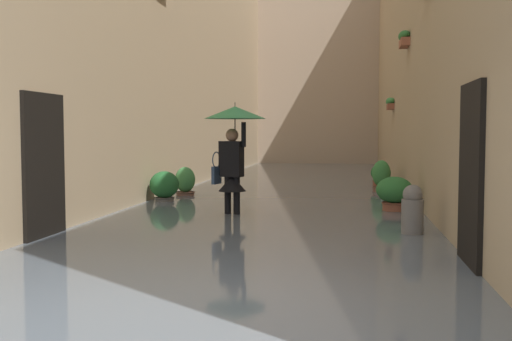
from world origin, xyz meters
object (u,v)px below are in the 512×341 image
Objects in this scene: potted_plant_far_left at (381,177)px; potted_plant_near_right at (164,188)px; potted_plant_near_left at (394,195)px; potted_plant_mid_left at (381,179)px; person_wading at (234,137)px; potted_plant_far_right at (185,184)px; mooring_bollard at (412,215)px.

potted_plant_near_right is at bearing 40.32° from potted_plant_far_left.
potted_plant_far_left is 6.24m from potted_plant_near_right.
potted_plant_near_left is at bearing 89.95° from potted_plant_far_left.
potted_plant_far_left is at bearing -139.68° from potted_plant_near_right.
potted_plant_mid_left is at bearing 87.69° from potted_plant_far_left.
person_wading is 3.68m from potted_plant_far_right.
potted_plant_near_left is 0.91× the size of mooring_bollard.
mooring_bollard is at bearing 144.39° from potted_plant_near_right.
potted_plant_near_left is at bearing 90.73° from potted_plant_mid_left.
person_wading reaches higher than potted_plant_far_left.
potted_plant_far_right is (1.74, -3.04, -1.14)m from person_wading.
potted_plant_mid_left is at bearing -161.52° from potted_plant_far_right.
potted_plant_mid_left is at bearing -149.36° from potted_plant_near_right.
potted_plant_near_right and potted_plant_near_left have the same top height.
potted_plant_far_right is at bearing 18.48° from potted_plant_mid_left.
potted_plant_near_left is (-4.75, 0.85, 0.01)m from potted_plant_near_right.
mooring_bollard is at bearing 134.99° from potted_plant_far_right.
potted_plant_near_right is 1.00× the size of potted_plant_near_left.
potted_plant_far_left is 0.95× the size of potted_plant_far_right.
potted_plant_far_left is 0.83× the size of potted_plant_mid_left.
potted_plant_far_right is (4.59, 1.53, -0.06)m from potted_plant_mid_left.
person_wading reaches higher than potted_plant_near_right.
potted_plant_far_left is (-2.90, -5.82, -1.13)m from person_wading.
person_wading is at bearing 17.87° from potted_plant_near_left.
potted_plant_mid_left is at bearing -89.00° from mooring_bollard.
person_wading reaches higher than potted_plant_far_right.
mooring_bollard is (-4.81, 3.45, -0.02)m from potted_plant_near_right.
person_wading is 2.67× the size of potted_plant_near_left.
potted_plant_near_right is at bearing -10.17° from potted_plant_near_left.
potted_plant_near_right is 5.47m from potted_plant_mid_left.
potted_plant_far_left is at bearing -90.05° from potted_plant_near_left.
mooring_bollard is at bearing 150.70° from person_wading.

